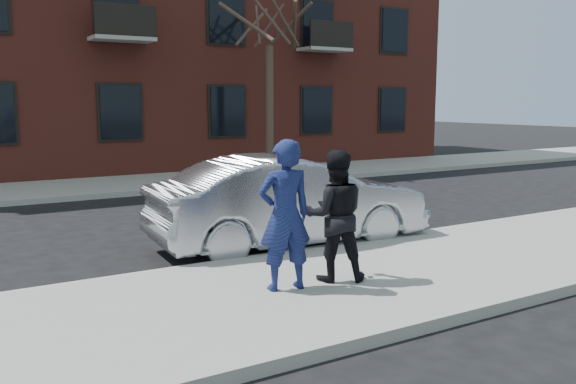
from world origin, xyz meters
TOP-DOWN VIEW (x-y plane):
  - ground at (0.00, 0.00)m, footprint 100.00×100.00m
  - near_sidewalk at (0.00, -0.25)m, footprint 50.00×3.50m
  - near_curb at (0.00, 1.55)m, footprint 50.00×0.10m
  - far_sidewalk at (0.00, 11.25)m, footprint 50.00×3.50m
  - far_curb at (0.00, 9.45)m, footprint 50.00×0.10m
  - apartment_building at (2.00, 18.00)m, footprint 24.30×10.30m
  - street_tree at (4.50, 11.00)m, footprint 3.60×3.60m
  - silver_sedan at (-0.02, 2.30)m, footprint 5.01×2.03m
  - man_hoodie at (-1.60, -0.17)m, footprint 0.77×0.58m
  - man_peacoat at (-0.81, -0.16)m, footprint 1.07×0.99m

SIDE VIEW (x-z plane):
  - ground at x=0.00m, z-range 0.00..0.00m
  - near_sidewalk at x=0.00m, z-range 0.00..0.15m
  - near_curb at x=0.00m, z-range 0.00..0.15m
  - far_sidewalk at x=0.00m, z-range 0.00..0.15m
  - far_curb at x=0.00m, z-range 0.00..0.15m
  - silver_sedan at x=-0.02m, z-range 0.00..1.62m
  - man_peacoat at x=-0.81m, z-range 0.15..1.92m
  - man_hoodie at x=-1.60m, z-range 0.15..2.09m
  - street_tree at x=4.50m, z-range 2.12..8.92m
  - apartment_building at x=2.00m, z-range 0.01..12.31m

